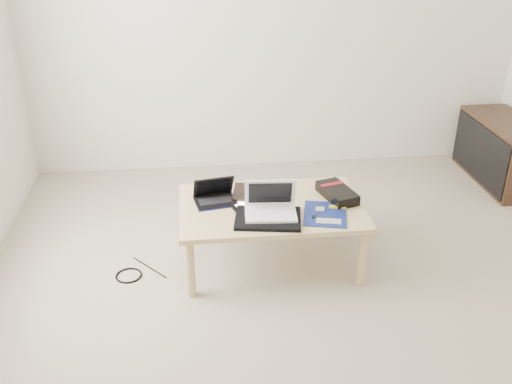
{
  "coord_description": "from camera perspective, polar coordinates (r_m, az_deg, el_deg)",
  "views": [
    {
      "loc": [
        -0.67,
        -2.53,
        2.02
      ],
      "look_at": [
        -0.33,
        0.47,
        0.5
      ],
      "focal_mm": 40.0,
      "sensor_mm": 36.0,
      "label": 1
    }
  ],
  "objects": [
    {
      "name": "white_laptop",
      "position": [
        3.29,
        1.45,
        -1.44
      ],
      "size": [
        0.31,
        0.23,
        0.2
      ],
      "color": "white",
      "rests_on": "neoprene_sleeve"
    },
    {
      "name": "cable_coil",
      "position": [
        3.4,
        0.42,
        -1.51
      ],
      "size": [
        0.11,
        0.11,
        0.01
      ],
      "primitive_type": "torus",
      "rotation": [
        0.0,
        0.0,
        0.15
      ],
      "color": "black",
      "rests_on": "coffee_table"
    },
    {
      "name": "gpu_box",
      "position": [
        3.55,
        8.11,
        -0.1
      ],
      "size": [
        0.22,
        0.33,
        0.07
      ],
      "color": "black",
      "rests_on": "coffee_table"
    },
    {
      "name": "book",
      "position": [
        3.55,
        0.04,
        -0.13
      ],
      "size": [
        0.32,
        0.28,
        0.03
      ],
      "color": "black",
      "rests_on": "coffee_table"
    },
    {
      "name": "netbook",
      "position": [
        3.47,
        -4.14,
        -0.46
      ],
      "size": [
        0.27,
        0.22,
        0.16
      ],
      "color": "black",
      "rests_on": "coffee_table"
    },
    {
      "name": "neoprene_sleeve",
      "position": [
        3.27,
        1.2,
        -2.66
      ],
      "size": [
        0.42,
        0.33,
        0.02
      ],
      "primitive_type": "cube",
      "rotation": [
        0.0,
        0.0,
        -0.16
      ],
      "color": "black",
      "rests_on": "coffee_table"
    },
    {
      "name": "tablet",
      "position": [
        3.41,
        -0.27,
        -1.39
      ],
      "size": [
        0.3,
        0.26,
        0.01
      ],
      "color": "black",
      "rests_on": "coffee_table"
    },
    {
      "name": "motherboard",
      "position": [
        3.36,
        6.96,
        -2.19
      ],
      "size": [
        0.31,
        0.36,
        0.01
      ],
      "color": "#0D1A53",
      "rests_on": "coffee_table"
    },
    {
      "name": "floor_cable_coil",
      "position": [
        3.58,
        -12.61,
        -8.15
      ],
      "size": [
        0.2,
        0.2,
        0.01
      ],
      "primitive_type": "torus",
      "rotation": [
        0.0,
        0.0,
        0.28
      ],
      "color": "black",
      "rests_on": "ground"
    },
    {
      "name": "remote",
      "position": [
        3.55,
        2.64,
        -0.23
      ],
      "size": [
        0.12,
        0.23,
        0.02
      ],
      "color": "silver",
      "rests_on": "coffee_table"
    },
    {
      "name": "media_cabinet",
      "position": [
        4.99,
        23.45,
        3.72
      ],
      "size": [
        0.41,
        0.9,
        0.5
      ],
      "color": "#3B2518",
      "rests_on": "ground"
    },
    {
      "name": "floor_cable_trail",
      "position": [
        3.63,
        -10.6,
        -7.43
      ],
      "size": [
        0.22,
        0.25,
        0.01
      ],
      "primitive_type": "cylinder",
      "rotation": [
        1.57,
        0.0,
        0.71
      ],
      "color": "black",
      "rests_on": "ground"
    },
    {
      "name": "coffee_table",
      "position": [
        3.46,
        1.5,
        -2.05
      ],
      "size": [
        1.1,
        0.7,
        0.4
      ],
      "color": "tan",
      "rests_on": "ground"
    },
    {
      "name": "ground",
      "position": [
        3.3,
        6.83,
        -11.11
      ],
      "size": [
        4.0,
        4.0,
        0.0
      ],
      "primitive_type": "plane",
      "color": "#AFA38D",
      "rests_on": "ground"
    }
  ]
}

